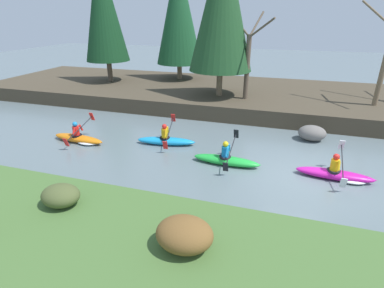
# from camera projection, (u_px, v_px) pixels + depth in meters

# --- Properties ---
(ground_plane) EXTENTS (90.00, 90.00, 0.00)m
(ground_plane) POSITION_uv_depth(u_px,v_px,m) (299.00, 177.00, 11.23)
(ground_plane) COLOR slate
(riverbank_far) EXTENTS (44.00, 9.30, 0.91)m
(riverbank_far) POSITION_uv_depth(u_px,v_px,m) (297.00, 100.00, 19.58)
(riverbank_far) COLOR #473D2D
(riverbank_far) RESTS_ON ground
(conifer_tree_far_left) EXTENTS (3.13, 3.13, 8.87)m
(conifer_tree_far_left) POSITION_uv_depth(u_px,v_px,m) (103.00, 6.00, 20.76)
(conifer_tree_far_left) COLOR brown
(conifer_tree_far_left) RESTS_ON riverbank_far
(conifer_tree_left) EXTENTS (3.43, 3.43, 8.61)m
(conifer_tree_left) POSITION_uv_depth(u_px,v_px,m) (179.00, 11.00, 21.74)
(conifer_tree_left) COLOR #7A664C
(conifer_tree_left) RESTS_ON riverbank_far
(conifer_tree_mid_left) EXTENTS (3.75, 3.75, 8.96)m
(conifer_tree_mid_left) POSITION_uv_depth(u_px,v_px,m) (222.00, 3.00, 16.73)
(conifer_tree_mid_left) COLOR #7A664C
(conifer_tree_mid_left) RESTS_ON riverbank_far
(bare_tree_upstream) EXTENTS (2.72, 2.69, 4.86)m
(bare_tree_upstream) POSITION_uv_depth(u_px,v_px,m) (248.00, 59.00, 17.24)
(bare_tree_upstream) COLOR brown
(bare_tree_upstream) RESTS_ON riverbank_far
(shrub_clump_second) EXTENTS (1.06, 0.88, 0.57)m
(shrub_clump_second) POSITION_uv_depth(u_px,v_px,m) (61.00, 195.00, 8.00)
(shrub_clump_second) COLOR #4C562D
(shrub_clump_second) RESTS_ON riverbank_near
(shrub_clump_third) EXTENTS (1.28, 1.07, 0.70)m
(shrub_clump_third) POSITION_uv_depth(u_px,v_px,m) (184.00, 234.00, 6.50)
(shrub_clump_third) COLOR brown
(shrub_clump_third) RESTS_ON riverbank_near
(kayaker_lead) EXTENTS (2.78, 2.07, 1.20)m
(kayaker_lead) POSITION_uv_depth(u_px,v_px,m) (338.00, 174.00, 11.01)
(kayaker_lead) COLOR #C61999
(kayaker_lead) RESTS_ON ground
(kayaker_middle) EXTENTS (2.78, 2.07, 1.20)m
(kayaker_middle) POSITION_uv_depth(u_px,v_px,m) (227.00, 159.00, 12.08)
(kayaker_middle) COLOR green
(kayaker_middle) RESTS_ON ground
(kayaker_trailing) EXTENTS (2.80, 2.07, 1.20)m
(kayaker_trailing) POSITION_uv_depth(u_px,v_px,m) (166.00, 140.00, 13.94)
(kayaker_trailing) COLOR #1993D6
(kayaker_trailing) RESTS_ON ground
(kayaker_far_back) EXTENTS (2.79, 2.07, 1.20)m
(kayaker_far_back) POSITION_uv_depth(u_px,v_px,m) (80.00, 138.00, 14.19)
(kayaker_far_back) COLOR orange
(kayaker_far_back) RESTS_ON ground
(boulder_midstream) EXTENTS (1.29, 1.01, 0.73)m
(boulder_midstream) POSITION_uv_depth(u_px,v_px,m) (312.00, 133.00, 14.37)
(boulder_midstream) COLOR slate
(boulder_midstream) RESTS_ON ground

